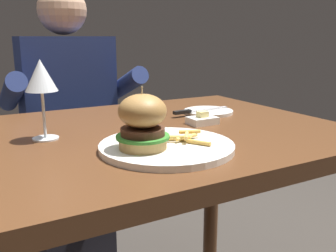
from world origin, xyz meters
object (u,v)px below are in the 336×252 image
wine_glass (41,78)px  butter_dish (202,120)px  main_plate (167,146)px  diner_person (70,138)px  burger_sandwich (143,122)px  bread_plate (208,112)px  table_knife (196,111)px

wine_glass → butter_dish: 0.44m
main_plate → butter_dish: 0.26m
diner_person → burger_sandwich: bearing=-94.3°
main_plate → bread_plate: size_ratio=1.87×
main_plate → butter_dish: bearing=38.6°
bread_plate → butter_dish: (-0.10, -0.12, 0.01)m
butter_dish → table_knife: bearing=64.7°
table_knife → diner_person: size_ratio=0.18×
bread_plate → butter_dish: size_ratio=1.98×
main_plate → diner_person: (0.00, 0.85, -0.18)m
main_plate → diner_person: 0.86m
wine_glass → table_knife: wine_glass is taller
wine_glass → diner_person: 0.74m
butter_dish → diner_person: diner_person is taller
main_plate → wine_glass: wine_glass is taller
bread_plate → main_plate: bearing=-137.7°
main_plate → burger_sandwich: burger_sandwich is taller
main_plate → butter_dish: size_ratio=3.70×
diner_person → butter_dish: bearing=-73.5°
burger_sandwich → main_plate: bearing=7.5°
wine_glass → bread_plate: bearing=7.2°
bread_plate → table_knife: bearing=-176.1°
main_plate → table_knife: bearing=47.0°
wine_glass → table_knife: (0.47, 0.06, -0.13)m
bread_plate → diner_person: size_ratio=0.13×
bread_plate → table_knife: 0.05m
wine_glass → burger_sandwich: bearing=-55.8°
wine_glass → table_knife: size_ratio=0.92×
main_plate → wine_glass: size_ratio=1.55×
main_plate → table_knife: (0.26, 0.28, 0.01)m
main_plate → burger_sandwich: bearing=-172.5°
burger_sandwich → table_knife: size_ratio=0.63×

